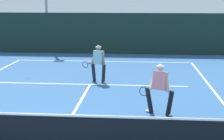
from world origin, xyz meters
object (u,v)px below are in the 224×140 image
player_near (160,87)px  tennis_ball_extra (79,100)px  tennis_ball (28,78)px  player_far (98,62)px

player_near → tennis_ball_extra: 3.20m
tennis_ball → tennis_ball_extra: 4.38m
player_far → player_near: bearing=148.1°
player_near → player_far: player_far is taller
player_far → tennis_ball: 3.50m
player_near → tennis_ball: 7.36m
tennis_ball → tennis_ball_extra: bearing=-47.1°
player_near → tennis_ball: bearing=-12.4°
player_near → player_far: 4.65m
tennis_ball → tennis_ball_extra: (2.98, -3.21, 0.00)m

